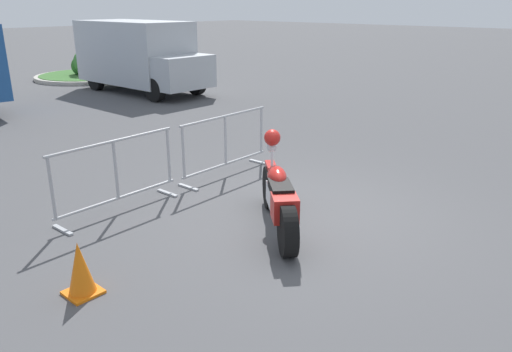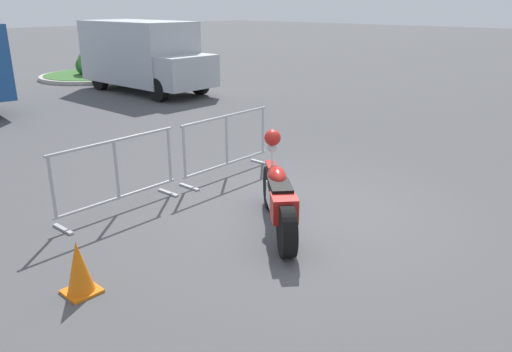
{
  "view_description": "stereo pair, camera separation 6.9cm",
  "coord_description": "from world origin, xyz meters",
  "px_view_note": "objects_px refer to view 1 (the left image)",
  "views": [
    {
      "loc": [
        -5.33,
        -3.84,
        2.87
      ],
      "look_at": [
        -0.58,
        0.42,
        0.65
      ],
      "focal_mm": 35.0,
      "sensor_mm": 36.0,
      "label": 1
    },
    {
      "loc": [
        -5.29,
        -3.89,
        2.87
      ],
      "look_at": [
        -0.58,
        0.42,
        0.65
      ],
      "focal_mm": 35.0,
      "sensor_mm": 36.0,
      "label": 2
    }
  ],
  "objects_px": {
    "motorcycle": "(279,196)",
    "delivery_van": "(139,54)",
    "crowd_barrier_near": "(116,175)",
    "traffic_cone": "(80,269)",
    "crowd_barrier_far": "(226,145)"
  },
  "relations": [
    {
      "from": "motorcycle",
      "to": "crowd_barrier_near",
      "type": "relative_size",
      "value": 0.84
    },
    {
      "from": "crowd_barrier_near",
      "to": "crowd_barrier_far",
      "type": "xyz_separation_m",
      "value": [
        2.19,
        0.0,
        0.0
      ]
    },
    {
      "from": "crowd_barrier_far",
      "to": "traffic_cone",
      "type": "xyz_separation_m",
      "value": [
        -3.69,
        -1.6,
        -0.26
      ]
    },
    {
      "from": "crowd_barrier_near",
      "to": "traffic_cone",
      "type": "bearing_deg",
      "value": -133.2
    },
    {
      "from": "motorcycle",
      "to": "traffic_cone",
      "type": "distance_m",
      "value": 2.65
    },
    {
      "from": "motorcycle",
      "to": "crowd_barrier_far",
      "type": "distance_m",
      "value": 2.36
    },
    {
      "from": "crowd_barrier_near",
      "to": "delivery_van",
      "type": "xyz_separation_m",
      "value": [
        6.42,
        8.35,
        0.69
      ]
    },
    {
      "from": "crowd_barrier_far",
      "to": "crowd_barrier_near",
      "type": "bearing_deg",
      "value": 180.0
    },
    {
      "from": "motorcycle",
      "to": "crowd_barrier_far",
      "type": "relative_size",
      "value": 0.84
    },
    {
      "from": "motorcycle",
      "to": "delivery_van",
      "type": "distance_m",
      "value": 11.75
    },
    {
      "from": "motorcycle",
      "to": "crowd_barrier_near",
      "type": "distance_m",
      "value": 2.36
    },
    {
      "from": "motorcycle",
      "to": "crowd_barrier_far",
      "type": "xyz_separation_m",
      "value": [
        1.09,
        2.09,
        0.09
      ]
    },
    {
      "from": "delivery_van",
      "to": "traffic_cone",
      "type": "height_order",
      "value": "delivery_van"
    },
    {
      "from": "motorcycle",
      "to": "delivery_van",
      "type": "height_order",
      "value": "delivery_van"
    },
    {
      "from": "motorcycle",
      "to": "delivery_van",
      "type": "bearing_deg",
      "value": 14.94
    }
  ]
}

